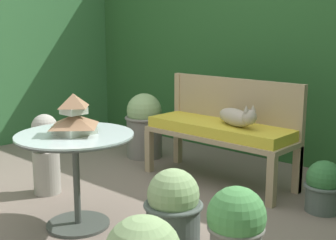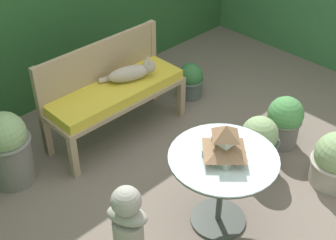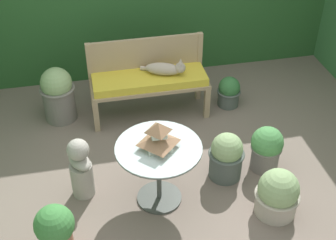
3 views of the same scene
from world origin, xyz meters
name	(u,v)px [view 1 (image 1 of 3)]	position (x,y,z in m)	size (l,w,h in m)	color
ground	(132,216)	(0.00, 0.00, 0.00)	(30.00, 30.00, 0.00)	#75665B
foliage_hedge_back	(296,54)	(0.00, 2.29, 1.02)	(6.40, 0.77, 2.05)	#285628
garden_bench	(219,133)	(0.00, 1.01, 0.43)	(1.32, 0.45, 0.51)	tan
bench_backrest	(234,107)	(0.00, 1.22, 0.62)	(1.32, 0.06, 0.87)	tan
cat	(237,117)	(0.18, 1.00, 0.59)	(0.48, 0.31, 0.20)	#A89989
patio_table	(75,154)	(-0.16, -0.35, 0.50)	(0.76, 0.76, 0.63)	#424742
pagoda_birdhouse	(74,117)	(-0.16, -0.35, 0.74)	(0.29, 0.29, 0.26)	#B2BCA8
garden_bust	(46,154)	(-0.84, -0.13, 0.32)	(0.27, 0.33, 0.64)	#A39E93
potted_plant_bench_left	(324,187)	(0.94, 0.99, 0.19)	(0.28, 0.28, 0.37)	#4C5651
potted_plant_hedge_corner	(144,125)	(-1.02, 1.13, 0.33)	(0.39, 0.39, 0.65)	slate
potted_plant_bench_right	(236,229)	(0.96, -0.14, 0.25)	(0.32, 0.32, 0.48)	slate
potted_plant_patio_mid	(173,210)	(0.54, -0.17, 0.25)	(0.35, 0.35, 0.50)	#4C5651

